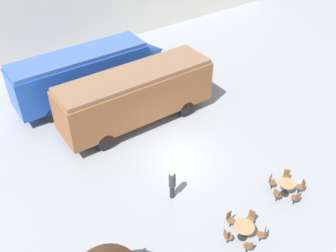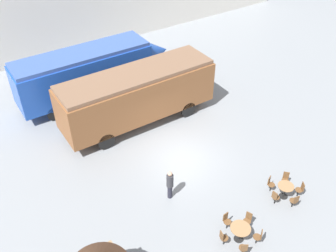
{
  "view_description": "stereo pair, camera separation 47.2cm",
  "coord_description": "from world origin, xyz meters",
  "px_view_note": "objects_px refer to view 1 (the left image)",
  "views": [
    {
      "loc": [
        -9.47,
        -12.24,
        14.13
      ],
      "look_at": [
        -0.23,
        1.0,
        1.6
      ],
      "focal_mm": 40.0,
      "sensor_mm": 36.0,
      "label": 1
    },
    {
      "loc": [
        -9.08,
        -12.5,
        14.13
      ],
      "look_at": [
        -0.23,
        1.0,
        1.6
      ],
      "focal_mm": 40.0,
      "sensor_mm": 36.0,
      "label": 2
    }
  ],
  "objects_px": {
    "streamlined_locomotive": "(93,70)",
    "cafe_table_mid": "(244,228)",
    "visitor_person": "(172,184)",
    "cafe_table_near": "(287,186)",
    "cafe_chair_0": "(302,186)",
    "passenger_coach_wooden": "(136,94)"
  },
  "relations": [
    {
      "from": "cafe_table_near",
      "to": "streamlined_locomotive",
      "type": "bearing_deg",
      "value": 105.26
    },
    {
      "from": "streamlined_locomotive",
      "to": "cafe_table_mid",
      "type": "distance_m",
      "value": 14.23
    },
    {
      "from": "cafe_table_near",
      "to": "cafe_table_mid",
      "type": "bearing_deg",
      "value": -169.44
    },
    {
      "from": "cafe_table_mid",
      "to": "streamlined_locomotive",
      "type": "bearing_deg",
      "value": 90.66
    },
    {
      "from": "passenger_coach_wooden",
      "to": "cafe_table_near",
      "type": "bearing_deg",
      "value": -72.99
    },
    {
      "from": "streamlined_locomotive",
      "to": "cafe_table_near",
      "type": "relative_size",
      "value": 13.81
    },
    {
      "from": "passenger_coach_wooden",
      "to": "cafe_chair_0",
      "type": "distance_m",
      "value": 10.49
    },
    {
      "from": "streamlined_locomotive",
      "to": "cafe_chair_0",
      "type": "bearing_deg",
      "value": -72.64
    },
    {
      "from": "cafe_table_mid",
      "to": "cafe_chair_0",
      "type": "distance_m",
      "value": 4.19
    },
    {
      "from": "cafe_table_mid",
      "to": "cafe_chair_0",
      "type": "xyz_separation_m",
      "value": [
        4.18,
        0.27,
        -0.11
      ]
    },
    {
      "from": "cafe_table_near",
      "to": "cafe_chair_0",
      "type": "relative_size",
      "value": 0.9
    },
    {
      "from": "visitor_person",
      "to": "cafe_table_near",
      "type": "bearing_deg",
      "value": -33.0
    },
    {
      "from": "streamlined_locomotive",
      "to": "cafe_table_mid",
      "type": "bearing_deg",
      "value": -89.34
    },
    {
      "from": "passenger_coach_wooden",
      "to": "visitor_person",
      "type": "distance_m",
      "value": 6.67
    },
    {
      "from": "cafe_table_mid",
      "to": "visitor_person",
      "type": "distance_m",
      "value": 3.92
    },
    {
      "from": "passenger_coach_wooden",
      "to": "cafe_table_near",
      "type": "relative_size",
      "value": 12.06
    },
    {
      "from": "passenger_coach_wooden",
      "to": "visitor_person",
      "type": "xyz_separation_m",
      "value": [
        -1.85,
        -6.31,
        -1.1
      ]
    },
    {
      "from": "cafe_table_mid",
      "to": "passenger_coach_wooden",
      "type": "bearing_deg",
      "value": 86.26
    },
    {
      "from": "streamlined_locomotive",
      "to": "visitor_person",
      "type": "xyz_separation_m",
      "value": [
        -1.03,
        -10.44,
        -1.07
      ]
    },
    {
      "from": "streamlined_locomotive",
      "to": "passenger_coach_wooden",
      "type": "distance_m",
      "value": 4.21
    },
    {
      "from": "streamlined_locomotive",
      "to": "cafe_chair_0",
      "type": "xyz_separation_m",
      "value": [
        4.34,
        -13.9,
        -1.5
      ]
    },
    {
      "from": "streamlined_locomotive",
      "to": "cafe_table_mid",
      "type": "relative_size",
      "value": 12.0
    }
  ]
}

